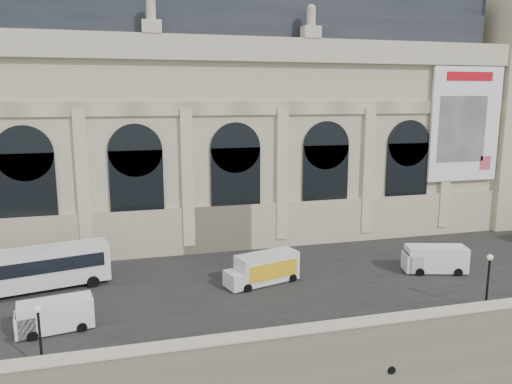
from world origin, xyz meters
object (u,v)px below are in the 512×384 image
(lamp_left, at_px, (40,339))
(lamp_right, at_px, (488,283))
(bus_left, at_px, (31,269))
(box_truck, at_px, (263,269))
(van_c, at_px, (432,259))
(van_b, at_px, (51,316))

(lamp_left, relative_size, lamp_right, 0.93)
(bus_left, height_order, box_truck, bus_left)
(van_c, height_order, box_truck, box_truck)
(lamp_right, bearing_deg, bus_left, 159.34)
(bus_left, distance_m, van_c, 35.45)
(lamp_left, xyz_separation_m, lamp_right, (31.56, 0.54, 0.15))
(box_truck, relative_size, lamp_right, 1.56)
(lamp_left, bearing_deg, van_c, 15.48)
(lamp_left, distance_m, lamp_right, 31.56)
(bus_left, distance_m, lamp_right, 36.53)
(bus_left, height_order, van_b, bus_left)
(van_c, bearing_deg, lamp_right, -96.61)
(van_c, relative_size, lamp_right, 1.34)
(bus_left, distance_m, van_b, 8.51)
(van_b, distance_m, box_truck, 17.46)
(van_b, height_order, lamp_right, lamp_right)
(van_c, distance_m, lamp_right, 8.58)
(van_c, relative_size, box_truck, 0.86)
(box_truck, xyz_separation_m, lamp_left, (-16.61, -10.33, 0.73))
(box_truck, bearing_deg, bus_left, 170.85)
(bus_left, relative_size, van_c, 2.12)
(van_b, relative_size, box_truck, 0.77)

